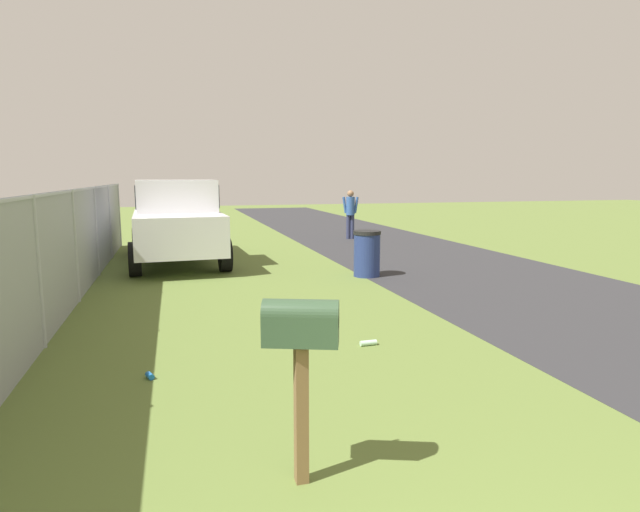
# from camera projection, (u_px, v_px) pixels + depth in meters

# --- Properties ---
(road_asphalt) EXTENTS (60.00, 5.07, 0.01)m
(road_asphalt) POSITION_uv_depth(u_px,v_px,m) (624.00, 322.00, 7.89)
(road_asphalt) COLOR #2D2D30
(road_asphalt) RESTS_ON ground
(mailbox) EXTENTS (0.36, 0.56, 1.34)m
(mailbox) POSITION_uv_depth(u_px,v_px,m) (301.00, 337.00, 3.61)
(mailbox) COLOR brown
(mailbox) RESTS_ON ground
(pickup_truck) EXTENTS (5.28, 2.41, 2.09)m
(pickup_truck) POSITION_uv_depth(u_px,v_px,m) (176.00, 220.00, 13.11)
(pickup_truck) COLOR silver
(pickup_truck) RESTS_ON ground
(trash_bin) EXTENTS (0.60, 0.60, 1.00)m
(trash_bin) POSITION_uv_depth(u_px,v_px,m) (367.00, 253.00, 11.47)
(trash_bin) COLOR navy
(trash_bin) RESTS_ON ground
(pedestrian) EXTENTS (0.30, 0.55, 1.70)m
(pedestrian) POSITION_uv_depth(u_px,v_px,m) (350.00, 211.00, 18.30)
(pedestrian) COLOR #2D3351
(pedestrian) RESTS_ON ground
(fence_section) EXTENTS (18.11, 0.07, 1.96)m
(fence_section) POSITION_uv_depth(u_px,v_px,m) (59.00, 253.00, 7.79)
(fence_section) COLOR #9EA3A8
(fence_section) RESTS_ON ground
(litter_can_midfield_a) EXTENTS (0.14, 0.10, 0.07)m
(litter_can_midfield_a) POSITION_uv_depth(u_px,v_px,m) (150.00, 376.00, 5.68)
(litter_can_midfield_a) COLOR blue
(litter_can_midfield_a) RESTS_ON ground
(litter_bottle_midfield_b) EXTENTS (0.08, 0.22, 0.07)m
(litter_bottle_midfield_b) POSITION_uv_depth(u_px,v_px,m) (368.00, 343.00, 6.80)
(litter_bottle_midfield_b) COLOR #B2D8BF
(litter_bottle_midfield_b) RESTS_ON ground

